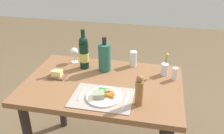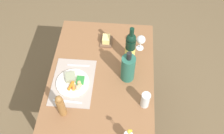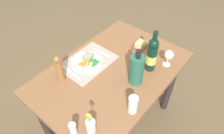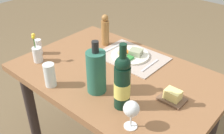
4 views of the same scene
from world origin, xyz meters
name	(u,v)px [view 2 (image 2 of 4)]	position (x,y,z in m)	size (l,w,h in m)	color
ground_plane	(104,120)	(0.00, 0.00, 0.00)	(8.00, 8.00, 0.00)	brown
dining_table	(101,87)	(0.00, 0.00, 0.65)	(1.20, 0.80, 0.77)	brown
placemat	(73,82)	(0.05, -0.21, 0.78)	(0.43, 0.31, 0.01)	#AB9A90
dinner_plate	(73,82)	(0.06, -0.20, 0.79)	(0.25, 0.25, 0.05)	white
fork	(78,65)	(-0.11, -0.19, 0.78)	(0.01, 0.18, 0.01)	silver
knife	(68,101)	(0.22, -0.22, 0.78)	(0.01, 0.21, 0.01)	silver
cooler_bottle	(128,68)	(-0.03, 0.20, 0.89)	(0.10, 0.10, 0.29)	#28614E
pepper_mill	(61,106)	(0.30, -0.23, 0.88)	(0.05, 0.05, 0.22)	olive
water_tumbler	(145,101)	(0.19, 0.33, 0.83)	(0.06, 0.06, 0.13)	silver
butter_dish	(106,40)	(-0.37, 0.01, 0.80)	(0.13, 0.10, 0.06)	brown
wine_bottle	(130,48)	(-0.21, 0.21, 0.91)	(0.08, 0.08, 0.34)	black
wine_glass	(141,40)	(-0.33, 0.29, 0.87)	(0.07, 0.07, 0.14)	white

